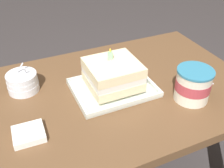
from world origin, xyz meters
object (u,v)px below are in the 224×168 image
Objects in this scene: bowl_stack at (23,82)px; ice_cream_tub at (193,85)px; napkin_pile at (29,134)px; foil_tray at (113,89)px; birthday_cake at (113,75)px; serving_spoon_near_tray at (194,72)px.

ice_cream_tub is (0.55, -0.30, 0.03)m from bowl_stack.
napkin_pile is (-0.58, 0.05, -0.05)m from ice_cream_tub.
foil_tray is 0.29m from ice_cream_tub.
foil_tray is 2.33× the size of ice_cream_tub.
ice_cream_tub reaches higher than bowl_stack.
bowl_stack is (-0.31, 0.14, -0.04)m from birthday_cake.
foil_tray is 0.07m from birthday_cake.
napkin_pile is (-0.03, -0.26, -0.02)m from bowl_stack.
birthday_cake is 0.29m from ice_cream_tub.
ice_cream_tub is (0.24, -0.16, 0.05)m from foil_tray.
foil_tray reaches higher than serving_spoon_near_tray.
birthday_cake is at bearing 146.14° from ice_cream_tub.
bowl_stack reaches higher than serving_spoon_near_tray.
foil_tray is 0.36m from napkin_pile.
foil_tray is 0.35m from bowl_stack.
birthday_cake is 1.90× the size of napkin_pile.
serving_spoon_near_tray is (0.68, -0.17, -0.03)m from bowl_stack.
birthday_cake reaches higher than serving_spoon_near_tray.
foil_tray is 1.61× the size of birthday_cake.
serving_spoon_near_tray is at bearing -3.75° from birthday_cake.
napkin_pile is at bearing -161.44° from foil_tray.
ice_cream_tub reaches higher than serving_spoon_near_tray.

